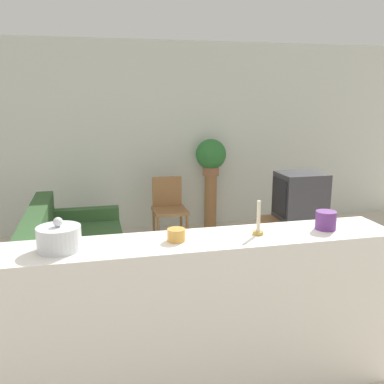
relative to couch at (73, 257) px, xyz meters
The scene contains 13 objects.
ground_plane 1.89m from the couch, 64.23° to the right, with size 14.00×14.00×0.00m, color beige.
wall_back 2.21m from the couch, 64.93° to the left, with size 9.00×0.06×2.70m.
couch is the anchor object (origin of this frame).
tv_stand 2.67m from the couch, ahead, with size 0.93×0.48×0.49m.
television 2.71m from the couch, ahead, with size 0.55×0.46×0.56m.
wooden_chair 1.59m from the couch, 39.29° to the left, with size 0.44×0.44×0.87m.
plant_stand 2.41m from the couch, 36.95° to the left, with size 0.18×0.18×0.80m.
potted_plant 2.55m from the couch, 36.95° to the left, with size 0.44×0.44×0.53m.
foreground_counter 2.17m from the couch, 67.78° to the right, with size 2.71×0.44×1.07m.
decorative_bowl 2.18m from the couch, 88.90° to the right, with size 0.25×0.25×0.20m.
candle_jar 2.29m from the couch, 69.95° to the right, with size 0.11×0.11×0.08m.
candlestick 2.52m from the couch, 57.63° to the right, with size 0.07×0.07×0.22m.
coffee_tin 2.79m from the couch, 48.82° to the right, with size 0.14×0.14×0.12m.
Camera 1 is at (-0.57, -2.76, 1.95)m, focal length 40.00 mm.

